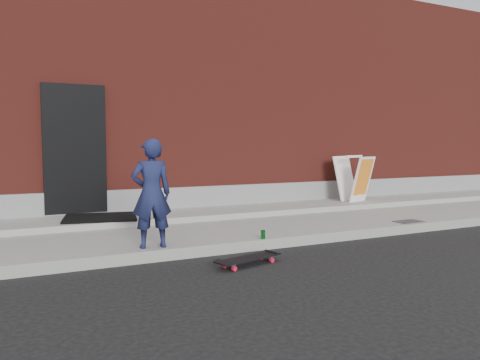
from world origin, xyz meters
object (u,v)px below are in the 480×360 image
child (151,193)px  soda_can (263,235)px  pizza_sign (354,178)px  skateboard (248,259)px

child → soda_can: bearing=-180.0°
child → pizza_sign: size_ratio=1.41×
skateboard → soda_can: 0.91m
soda_can → skateboard: bearing=-130.2°
child → skateboard: child is taller
skateboard → soda_can: size_ratio=7.36×
skateboard → pizza_sign: bearing=35.9°
soda_can → pizza_sign: bearing=33.0°
child → soda_can: size_ratio=11.32×
child → skateboard: bearing=145.0°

